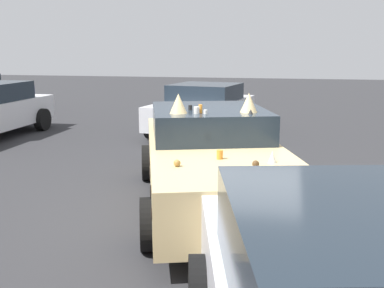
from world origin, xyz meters
name	(u,v)px	position (x,y,z in m)	size (l,w,h in m)	color
ground_plane	(212,205)	(0.00, 0.00, 0.00)	(60.00, 60.00, 0.00)	#2D2D30
art_car_decorated	(212,158)	(0.07, 0.02, 0.70)	(4.91, 3.11, 1.64)	#D8BC7F
parked_sedan_near_right	(204,108)	(5.67, 1.20, 0.68)	(4.15, 2.56, 1.32)	silver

